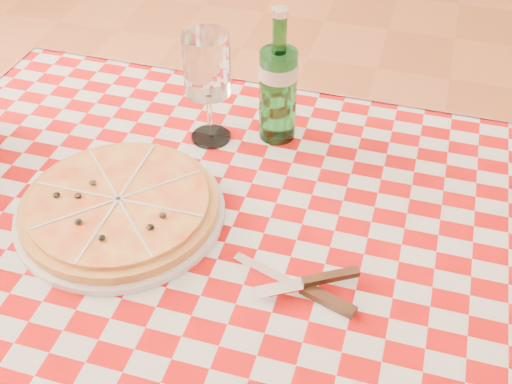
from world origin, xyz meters
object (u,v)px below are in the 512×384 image
wine_glass (208,90)px  pizza_plate (119,205)px  water_bottle (278,76)px  dining_table (257,291)px

wine_glass → pizza_plate: bearing=-106.4°
water_bottle → pizza_plate: bearing=-123.3°
dining_table → wine_glass: wine_glass is taller
dining_table → water_bottle: (-0.05, 0.29, 0.22)m
dining_table → pizza_plate: pizza_plate is taller
water_bottle → wine_glass: (-0.11, -0.04, -0.02)m
dining_table → water_bottle: size_ratio=4.83×
dining_table → wine_glass: (-0.16, 0.25, 0.20)m
pizza_plate → wine_glass: 0.26m
pizza_plate → wine_glass: size_ratio=1.60×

